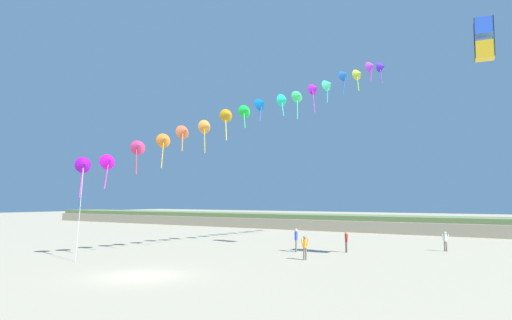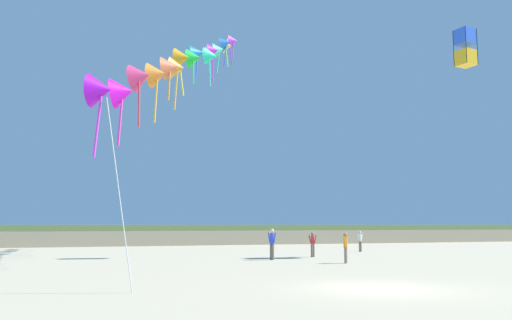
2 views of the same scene
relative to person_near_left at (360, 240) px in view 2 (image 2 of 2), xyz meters
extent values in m
plane|color=tan|center=(-10.91, -20.56, -0.86)|extent=(240.00, 240.00, 0.00)
cube|color=tan|center=(-10.91, 18.92, -0.18)|extent=(120.00, 8.09, 1.36)
cube|color=#6B844C|center=(-10.91, 18.92, 0.69)|extent=(120.00, 6.88, 0.78)
cylinder|color=#726656|center=(-0.07, -0.01, -0.49)|extent=(0.11, 0.11, 0.75)
cylinder|color=#726656|center=(0.07, 0.01, -0.49)|extent=(0.11, 0.11, 0.75)
cylinder|color=white|center=(0.00, 0.00, 0.16)|extent=(0.20, 0.20, 0.53)
cylinder|color=white|center=(-0.17, -0.03, 0.20)|extent=(0.19, 0.11, 0.51)
cylinder|color=white|center=(0.17, 0.03, 0.20)|extent=(0.19, 0.11, 0.51)
sphere|color=beige|center=(0.00, 0.00, 0.53)|extent=(0.20, 0.20, 0.20)
cylinder|color=#726656|center=(-9.31, -6.62, -0.42)|extent=(0.13, 0.13, 0.88)
cylinder|color=#726656|center=(-9.38, -6.49, -0.42)|extent=(0.13, 0.13, 0.88)
cylinder|color=blue|center=(-9.35, -6.56, 0.33)|extent=(0.23, 0.23, 0.62)
cylinder|color=blue|center=(-9.25, -6.73, 0.38)|extent=(0.18, 0.23, 0.59)
cylinder|color=blue|center=(-9.44, -6.38, 0.38)|extent=(0.18, 0.23, 0.59)
sphere|color=beige|center=(-9.35, -6.56, 0.76)|extent=(0.24, 0.24, 0.24)
cylinder|color=#726656|center=(-6.62, -10.27, -0.47)|extent=(0.12, 0.12, 0.79)
cylinder|color=#726656|center=(-6.72, -10.37, -0.47)|extent=(0.12, 0.12, 0.79)
cylinder|color=orange|center=(-6.67, -10.32, 0.21)|extent=(0.21, 0.21, 0.56)
cylinder|color=orange|center=(-6.54, -10.19, 0.25)|extent=(0.19, 0.19, 0.53)
cylinder|color=orange|center=(-6.80, -10.44, 0.25)|extent=(0.19, 0.19, 0.53)
sphere|color=#9E7051|center=(-6.67, -10.32, 0.60)|extent=(0.21, 0.21, 0.21)
cylinder|color=#726656|center=(-5.98, -4.87, -0.48)|extent=(0.11, 0.11, 0.77)
cylinder|color=#726656|center=(-6.08, -4.78, -0.48)|extent=(0.11, 0.11, 0.77)
cylinder|color=red|center=(-6.03, -4.83, 0.18)|extent=(0.20, 0.20, 0.55)
cylinder|color=red|center=(-5.91, -4.95, 0.22)|extent=(0.18, 0.18, 0.52)
cylinder|color=red|center=(-6.16, -4.70, 0.22)|extent=(0.18, 0.18, 0.52)
sphere|color=#9E7051|center=(-6.03, -4.83, 0.56)|extent=(0.21, 0.21, 0.21)
cone|color=#960FCE|center=(-19.44, -17.97, 5.44)|extent=(1.11, 1.30, 1.12)
cylinder|color=#DC39E5|center=(-19.50, -18.11, 4.22)|extent=(0.25, 0.15, 2.00)
cone|color=#DA10D6|center=(-18.64, -16.56, 5.76)|extent=(1.17, 1.32, 1.20)
cylinder|color=#E539B8|center=(-18.70, -16.70, 4.67)|extent=(0.19, 0.26, 1.73)
cone|color=#D5356D|center=(-17.81, -14.65, 6.90)|extent=(1.32, 1.39, 1.21)
cylinder|color=#E5394C|center=(-17.87, -14.78, 5.78)|extent=(0.11, 0.09, 1.81)
cone|color=orange|center=(-16.92, -12.94, 7.52)|extent=(1.25, 1.36, 1.17)
cylinder|color=gold|center=(-16.98, -13.08, 6.34)|extent=(0.17, 0.16, 1.92)
cone|color=#D4653C|center=(-16.16, -11.64, 8.26)|extent=(1.18, 1.33, 1.19)
cylinder|color=orange|center=(-16.22, -11.78, 7.38)|extent=(0.13, 0.09, 1.33)
cone|color=orange|center=(-15.52, -9.80, 8.82)|extent=(1.08, 1.29, 1.11)
cylinder|color=gold|center=(-15.58, -9.94, 7.65)|extent=(0.17, 0.27, 1.90)
cone|color=#C18813|center=(-14.90, -7.85, 9.98)|extent=(1.19, 1.32, 1.13)
cylinder|color=yellow|center=(-14.97, -7.99, 8.81)|extent=(0.30, 0.25, 1.90)
cone|color=green|center=(-13.98, -6.54, 10.44)|extent=(1.23, 1.34, 1.15)
cylinder|color=#39E581|center=(-14.04, -6.68, 9.59)|extent=(0.11, 0.20, 1.27)
cone|color=blue|center=(-13.45, -4.93, 11.27)|extent=(1.20, 1.32, 1.23)
cylinder|color=blue|center=(-13.51, -5.06, 10.39)|extent=(0.16, 0.18, 1.34)
cone|color=#1ADCA0|center=(-12.24, -3.23, 11.75)|extent=(1.05, 1.28, 1.13)
cylinder|color=#39E5D9|center=(-12.30, -3.37, 10.93)|extent=(0.19, 0.14, 1.21)
cone|color=#3EED73|center=(-11.81, -1.33, 12.43)|extent=(1.26, 1.35, 1.16)
cylinder|color=#39E596|center=(-11.87, -1.47, 11.23)|extent=(0.18, 0.26, 1.97)
cone|color=#AE21E2|center=(-11.12, 0.58, 13.40)|extent=(1.20, 1.34, 1.19)
cylinder|color=#E039E5|center=(-11.18, 0.44, 12.09)|extent=(0.19, 0.27, 2.16)
cone|color=#41EC9D|center=(-10.36, 2.00, 13.97)|extent=(1.20, 1.33, 1.21)
cylinder|color=#39E5BF|center=(-10.42, 1.86, 12.98)|extent=(0.23, 0.20, 1.54)
cone|color=blue|center=(-9.36, 3.68, 15.14)|extent=(1.36, 1.42, 1.23)
cylinder|color=blue|center=(-9.42, 3.55, 14.03)|extent=(0.29, 0.24, 1.77)
cone|color=#C8D83A|center=(-8.69, 5.62, 15.60)|extent=(1.19, 1.33, 1.15)
cylinder|color=#AAE539|center=(-8.76, 5.48, 14.61)|extent=(0.25, 0.09, 1.54)
cone|color=#B33EF1|center=(-7.80, 6.90, 16.54)|extent=(1.16, 1.32, 1.13)
cylinder|color=#D239E5|center=(-7.86, 6.76, 15.63)|extent=(0.14, 0.10, 1.39)
cone|color=#4926E5|center=(-7.40, 8.98, 16.96)|extent=(1.03, 1.27, 1.13)
cylinder|color=#8239E5|center=(-7.46, 8.84, 15.91)|extent=(0.27, 0.15, 1.66)
cylinder|color=silver|center=(-18.82, -18.64, 2.16)|extent=(0.90, 1.04, 6.06)
cube|color=yellow|center=(4.04, -7.32, 12.01)|extent=(1.19, 1.19, 1.03)
cube|color=blue|center=(4.04, -7.32, 13.46)|extent=(1.19, 1.19, 1.03)
cylinder|color=black|center=(4.63, -7.75, 12.73)|extent=(0.04, 0.04, 2.48)
cylinder|color=black|center=(4.47, -6.73, 12.73)|extent=(0.04, 0.04, 2.48)
cylinder|color=black|center=(3.45, -6.89, 12.73)|extent=(0.04, 0.04, 2.48)
cylinder|color=black|center=(3.61, -7.92, 12.73)|extent=(0.04, 0.04, 2.48)
camera|label=1|loc=(7.26, -37.28, 3.08)|focal=32.00mm
camera|label=2|loc=(-20.13, -35.70, 1.15)|focal=38.00mm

